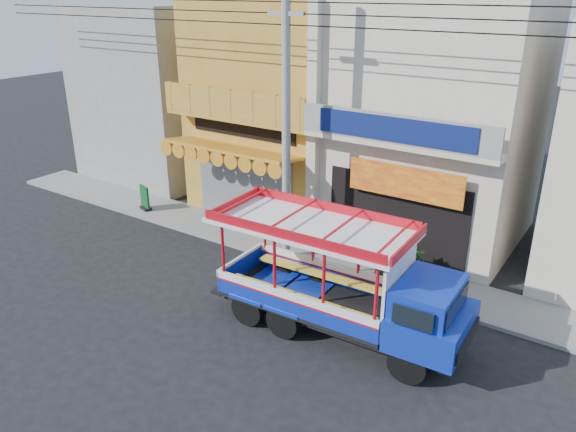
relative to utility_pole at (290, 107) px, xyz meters
The scene contains 12 objects.
ground 6.08m from the utility_pole, 75.53° to the right, with size 90.00×90.00×0.00m, color black.
sidewalk 5.09m from the utility_pole, 39.41° to the left, with size 30.00×2.00×0.12m, color slate.
shophouse_left 5.70m from the utility_pole, 124.03° to the left, with size 6.00×7.50×8.24m.
shophouse_right 5.54m from the utility_pole, 58.56° to the left, with size 6.00×6.75×8.24m.
party_pilaster 1.87m from the utility_pole, 95.46° to the left, with size 0.35×0.30×8.00m, color beige.
filler_building_left 11.25m from the utility_pole, 155.15° to the left, with size 6.00×6.00×7.60m, color gray.
utility_pole is the anchor object (origin of this frame).
songthaew_truck 5.82m from the utility_pole, 35.78° to the right, with size 6.68×2.42×3.09m.
green_sign 8.40m from the utility_pole, behind, with size 0.62×0.44×0.97m.
potted_plant_a 5.38m from the utility_pole, ahead, with size 1.00×0.87×1.11m, color #1C5117.
potted_plant_b 5.85m from the utility_pole, 11.02° to the left, with size 0.52×0.42×0.94m, color #1C5117.
potted_plant_c 6.02m from the utility_pole, 14.40° to the left, with size 0.53×0.53×0.95m, color #1C5117.
Camera 1 is at (8.24, -10.29, 8.32)m, focal length 35.00 mm.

